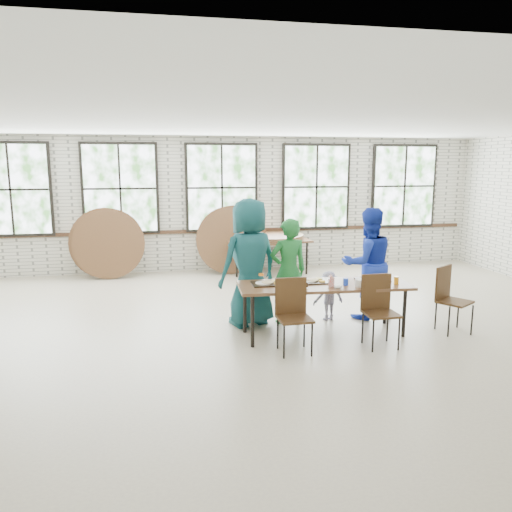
{
  "coord_description": "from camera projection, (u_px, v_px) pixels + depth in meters",
  "views": [
    {
      "loc": [
        -1.38,
        -6.74,
        2.39
      ],
      "look_at": [
        0.0,
        0.4,
        1.05
      ],
      "focal_mm": 35.0,
      "sensor_mm": 36.0,
      "label": 1
    }
  ],
  "objects": [
    {
      "name": "room",
      "position": [
        222.0,
        190.0,
        11.16
      ],
      "size": [
        12.0,
        12.0,
        12.0
      ],
      "color": "#C0B398",
      "rests_on": "ground"
    },
    {
      "name": "tabletop_clutter",
      "position": [
        330.0,
        283.0,
        6.96
      ],
      "size": [
        2.02,
        0.63,
        0.11
      ],
      "color": "black",
      "rests_on": "dining_table"
    },
    {
      "name": "round_tops_leaning",
      "position": [
        171.0,
        242.0,
        10.82
      ],
      "size": [
        4.27,
        0.43,
        1.5
      ],
      "color": "brown",
      "rests_on": "ground"
    },
    {
      "name": "round_tops_stacked",
      "position": [
        270.0,
        237.0,
        11.0
      ],
      "size": [
        1.5,
        1.5,
        0.13
      ],
      "color": "brown",
      "rests_on": "storage_table"
    },
    {
      "name": "chair_near_right",
      "position": [
        378.0,
        304.0,
        6.63
      ],
      "size": [
        0.42,
        0.41,
        0.95
      ],
      "rotation": [
        0.0,
        0.0,
        0.01
      ],
      "color": "#452C17",
      "rests_on": "ground"
    },
    {
      "name": "storage_table",
      "position": [
        269.0,
        243.0,
        11.02
      ],
      "size": [
        1.87,
        0.93,
        0.74
      ],
      "rotation": [
        0.0,
        0.0,
        0.1
      ],
      "color": "brown",
      "rests_on": "ground"
    },
    {
      "name": "dining_table",
      "position": [
        324.0,
        287.0,
        6.99
      ],
      "size": [
        2.44,
        0.93,
        0.74
      ],
      "rotation": [
        0.0,
        0.0,
        -0.05
      ],
      "color": "brown",
      "rests_on": "ground"
    },
    {
      "name": "adult_green",
      "position": [
        288.0,
        271.0,
        7.54
      ],
      "size": [
        0.62,
        0.44,
        1.6
      ],
      "primitive_type": "imported",
      "rotation": [
        0.0,
        0.0,
        3.25
      ],
      "color": "#1E712F",
      "rests_on": "ground"
    },
    {
      "name": "toddler",
      "position": [
        328.0,
        296.0,
        7.73
      ],
      "size": [
        0.53,
        0.34,
        0.77
      ],
      "primitive_type": "imported",
      "rotation": [
        0.0,
        0.0,
        3.26
      ],
      "color": "#221647",
      "rests_on": "ground"
    },
    {
      "name": "adult_blue",
      "position": [
        368.0,
        264.0,
        7.76
      ],
      "size": [
        0.89,
        0.71,
        1.74
      ],
      "primitive_type": "imported",
      "rotation": [
        0.0,
        0.0,
        3.21
      ],
      "color": "#1A34B8",
      "rests_on": "ground"
    },
    {
      "name": "adult_teal",
      "position": [
        250.0,
        263.0,
        7.4
      ],
      "size": [
        1.09,
        0.9,
        1.91
      ],
      "primitive_type": "imported",
      "rotation": [
        0.0,
        0.0,
        3.51
      ],
      "color": "navy",
      "rests_on": "ground"
    },
    {
      "name": "chair_spare",
      "position": [
        449.0,
        293.0,
        7.18
      ],
      "size": [
        0.57,
        0.57,
        0.95
      ],
      "rotation": [
        0.0,
        0.0,
        0.57
      ],
      "color": "#452C17",
      "rests_on": "ground"
    },
    {
      "name": "chair_near_left",
      "position": [
        293.0,
        309.0,
        6.42
      ],
      "size": [
        0.43,
        0.42,
        0.95
      ],
      "rotation": [
        0.0,
        0.0,
        0.03
      ],
      "color": "#452C17",
      "rests_on": "ground"
    }
  ]
}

